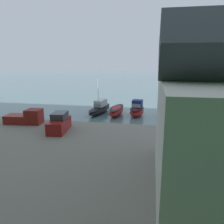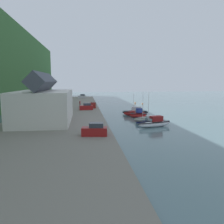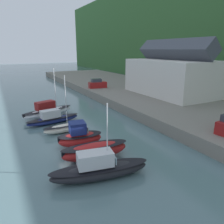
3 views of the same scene
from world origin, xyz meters
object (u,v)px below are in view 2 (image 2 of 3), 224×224
(parked_car_2, at_px, (86,107))
(mooring_buoy_1, at_px, (135,103))
(person_on_quay, at_px, (80,103))
(moored_boat_1, at_px, (151,121))
(parked_car_0, at_px, (82,96))
(moored_boat_5, at_px, (135,111))
(moored_boat_0, at_px, (155,123))
(parked_car_1, at_px, (95,130))
(mooring_buoy_0, at_px, (143,104))
(moored_boat_3, at_px, (138,114))
(pickup_truck_0, at_px, (92,105))
(moored_boat_4, at_px, (134,113))
(moored_boat_2, at_px, (144,119))

(parked_car_2, bearing_deg, mooring_buoy_1, -42.65)
(parked_car_2, xyz_separation_m, person_on_quay, (9.61, 2.16, 0.18))
(parked_car_2, height_order, person_on_quay, parked_car_2)
(moored_boat_1, bearing_deg, parked_car_0, 6.54)
(moored_boat_5, bearing_deg, moored_boat_0, -169.59)
(parked_car_1, bearing_deg, mooring_buoy_0, -14.60)
(moored_boat_3, relative_size, parked_car_0, 1.22)
(pickup_truck_0, relative_size, mooring_buoy_1, 7.06)
(moored_boat_3, distance_m, moored_boat_4, 3.63)
(moored_boat_0, bearing_deg, moored_boat_1, -18.18)
(mooring_buoy_1, bearing_deg, moored_boat_2, 169.82)
(moored_boat_2, xyz_separation_m, person_on_quay, (22.48, 17.48, 2.07))
(moored_boat_0, relative_size, moored_boat_1, 1.09)
(parked_car_0, bearing_deg, moored_boat_4, -165.88)
(moored_boat_1, height_order, moored_boat_3, moored_boat_1)
(mooring_buoy_1, bearing_deg, moored_boat_4, 166.52)
(moored_boat_2, relative_size, mooring_buoy_1, 10.78)
(parked_car_1, xyz_separation_m, person_on_quay, (43.31, 3.30, 0.18))
(moored_boat_0, relative_size, parked_car_1, 2.01)
(moored_boat_0, xyz_separation_m, moored_boat_4, (16.59, 1.04, -0.07))
(moored_boat_4, bearing_deg, mooring_buoy_0, -14.49)
(person_on_quay, bearing_deg, moored_boat_4, -129.67)
(parked_car_1, height_order, parked_car_2, same)
(moored_boat_1, relative_size, moored_boat_5, 0.93)
(mooring_buoy_1, bearing_deg, moored_boat_3, 168.12)
(moored_boat_3, bearing_deg, parked_car_1, 159.36)
(moored_boat_5, distance_m, parked_car_0, 53.18)
(parked_car_0, xyz_separation_m, mooring_buoy_0, (-20.58, -27.91, -2.19))
(parked_car_1, distance_m, pickup_truck_0, 39.15)
(moored_boat_3, bearing_deg, moored_boat_0, -169.11)
(moored_boat_1, relative_size, moored_boat_2, 1.10)
(pickup_truck_0, distance_m, mooring_buoy_0, 33.37)
(moored_boat_2, height_order, pickup_truck_0, moored_boat_2)
(moored_boat_0, height_order, person_on_quay, person_on_quay)
(parked_car_2, xyz_separation_m, mooring_buoy_1, (31.89, -23.35, -2.16))
(moored_boat_1, bearing_deg, mooring_buoy_0, -20.98)
(moored_boat_0, xyz_separation_m, parked_car_0, (70.09, 17.54, 1.57))
(moored_boat_0, height_order, moored_boat_5, moored_boat_5)
(moored_boat_1, xyz_separation_m, parked_car_0, (66.39, 17.62, 1.77))
(parked_car_1, distance_m, parked_car_2, 33.72)
(moored_boat_0, distance_m, mooring_buoy_0, 50.58)
(moored_boat_3, bearing_deg, parked_car_2, 69.60)
(moored_boat_2, relative_size, person_on_quay, 3.47)
(moored_boat_0, bearing_deg, moored_boat_4, -13.44)
(moored_boat_0, relative_size, moored_boat_4, 1.28)
(moored_boat_2, distance_m, parked_car_2, 20.09)
(moored_boat_5, bearing_deg, parked_car_2, 96.82)
(moored_boat_5, bearing_deg, moored_boat_2, -171.55)
(pickup_truck_0, bearing_deg, person_on_quay, -48.84)
(mooring_buoy_0, bearing_deg, moored_boat_2, 165.45)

